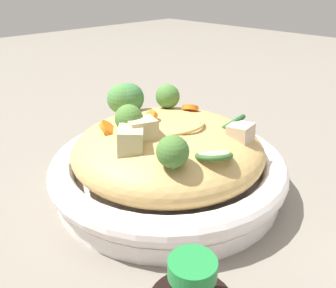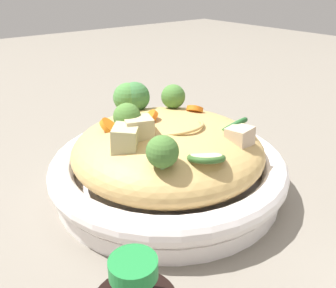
% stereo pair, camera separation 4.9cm
% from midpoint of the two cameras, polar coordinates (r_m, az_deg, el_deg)
% --- Properties ---
extents(ground_plane, '(3.00, 3.00, 0.00)m').
position_cam_midpoint_polar(ground_plane, '(0.53, -2.70, -7.05)').
color(ground_plane, slate).
extents(serving_bowl, '(0.33, 0.33, 0.06)m').
position_cam_midpoint_polar(serving_bowl, '(0.51, -2.76, -4.33)').
color(serving_bowl, white).
rests_on(serving_bowl, ground_plane).
extents(noodle_heap, '(0.26, 0.26, 0.09)m').
position_cam_midpoint_polar(noodle_heap, '(0.50, -2.85, -0.91)').
color(noodle_heap, tan).
rests_on(noodle_heap, serving_bowl).
extents(broccoli_florets, '(0.16, 0.22, 0.06)m').
position_cam_midpoint_polar(broccoli_florets, '(0.51, -7.53, 5.57)').
color(broccoli_florets, '#A3B76F').
rests_on(broccoli_florets, serving_bowl).
extents(carrot_coins, '(0.16, 0.06, 0.03)m').
position_cam_midpoint_polar(carrot_coins, '(0.50, -5.84, 3.80)').
color(carrot_coins, orange).
rests_on(carrot_coins, serving_bowl).
extents(zucchini_slices, '(0.17, 0.15, 0.04)m').
position_cam_midpoint_polar(zucchini_slices, '(0.45, 1.74, 1.03)').
color(zucchini_slices, beige).
rests_on(zucchini_slices, serving_bowl).
extents(chicken_chunks, '(0.17, 0.11, 0.04)m').
position_cam_midpoint_polar(chicken_chunks, '(0.44, -4.25, 1.26)').
color(chicken_chunks, '#CBB689').
rests_on(chicken_chunks, serving_bowl).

